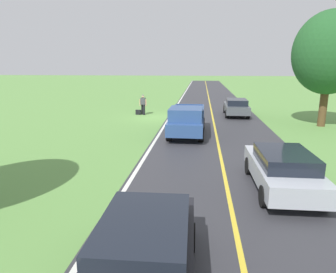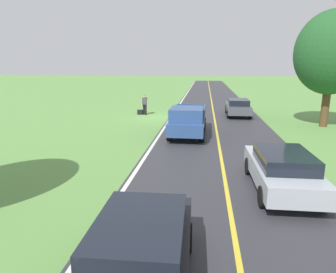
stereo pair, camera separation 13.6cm
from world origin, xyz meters
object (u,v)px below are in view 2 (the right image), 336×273
sedan_near_oncoming (238,107)px  hitchhiker_walking (145,103)px  suitcase_carried (140,112)px  tree_far_side_near (332,53)px  pickup_truck_passing (188,120)px  sedan_mid_oncoming (282,169)px  sedan_ahead_same_lane (139,256)px

sedan_near_oncoming → hitchhiker_walking: bearing=2.6°
suitcase_carried → tree_far_side_near: bearing=80.0°
pickup_truck_passing → sedan_mid_oncoming: (-3.63, 7.72, -0.21)m
tree_far_side_near → sedan_mid_oncoming: tree_far_side_near is taller
hitchhiker_walking → sedan_ahead_same_lane: bearing=101.0°
sedan_near_oncoming → sedan_mid_oncoming: bearing=89.4°
tree_far_side_near → sedan_ahead_same_lane: bearing=60.8°
tree_far_side_near → sedan_ahead_same_lane: 19.75m
pickup_truck_passing → sedan_ahead_same_lane: (0.16, 12.90, -0.21)m
tree_far_side_near → sedan_mid_oncoming: 13.62m
hitchhiker_walking → sedan_ahead_same_lane: 20.75m
suitcase_carried → pickup_truck_passing: 8.74m
suitcase_carried → pickup_truck_passing: bearing=35.7°
pickup_truck_passing → sedan_near_oncoming: bearing=-115.8°
suitcase_carried → tree_far_side_near: tree_far_side_near is taller
suitcase_carried → tree_far_side_near: 15.01m
sedan_ahead_same_lane → suitcase_carried: bearing=-77.8°
sedan_near_oncoming → suitcase_carried: bearing=2.8°
suitcase_carried → sedan_ahead_same_lane: size_ratio=0.10×
hitchhiker_walking → sedan_ahead_same_lane: hitchhiker_walking is taller
pickup_truck_passing → sedan_near_oncoming: size_ratio=1.23×
suitcase_carried → sedan_mid_oncoming: bearing=32.5°
pickup_truck_passing → sedan_ahead_same_lane: 12.90m
suitcase_carried → sedan_near_oncoming: (-8.34, -0.41, 0.55)m
sedan_near_oncoming → sedan_ahead_same_lane: (3.94, 20.72, 0.00)m
tree_far_side_near → sedan_near_oncoming: (5.47, -3.88, -4.20)m
pickup_truck_passing → hitchhiker_walking: bearing=-61.1°
hitchhiker_walking → tree_far_side_near: 14.40m
suitcase_carried → sedan_near_oncoming: bearing=96.9°
suitcase_carried → tree_far_side_near: size_ratio=0.06×
tree_far_side_near → suitcase_carried: bearing=-14.1°
hitchhiker_walking → sedan_mid_oncoming: hitchhiker_walking is taller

